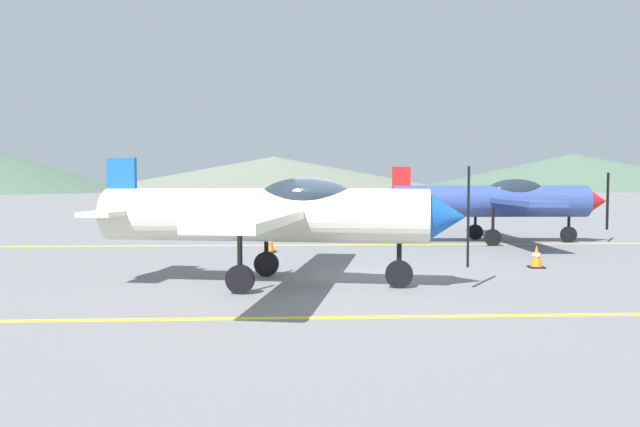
{
  "coord_description": "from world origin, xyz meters",
  "views": [
    {
      "loc": [
        -1.33,
        -13.26,
        2.22
      ],
      "look_at": [
        -0.36,
        6.0,
        1.2
      ],
      "focal_mm": 34.62,
      "sensor_mm": 36.0,
      "label": 1
    }
  ],
  "objects_px": {
    "airplane_near": "(277,213)",
    "car_sedan": "(357,207)",
    "traffic_cone_side": "(536,257)",
    "traffic_cone_front": "(270,243)",
    "airplane_mid": "(498,200)"
  },
  "relations": [
    {
      "from": "car_sedan",
      "to": "traffic_cone_side",
      "type": "height_order",
      "value": "car_sedan"
    },
    {
      "from": "airplane_near",
      "to": "traffic_cone_front",
      "type": "height_order",
      "value": "airplane_near"
    },
    {
      "from": "airplane_mid",
      "to": "traffic_cone_side",
      "type": "bearing_deg",
      "value": -100.53
    },
    {
      "from": "airplane_near",
      "to": "traffic_cone_front",
      "type": "distance_m",
      "value": 6.19
    },
    {
      "from": "traffic_cone_side",
      "to": "car_sedan",
      "type": "bearing_deg",
      "value": 98.73
    },
    {
      "from": "airplane_mid",
      "to": "traffic_cone_front",
      "type": "relative_size",
      "value": 15.4
    },
    {
      "from": "car_sedan",
      "to": "traffic_cone_front",
      "type": "xyz_separation_m",
      "value": [
        -4.23,
        -13.69,
        -0.56
      ]
    },
    {
      "from": "airplane_mid",
      "to": "airplane_near",
      "type": "bearing_deg",
      "value": -131.78
    },
    {
      "from": "airplane_near",
      "to": "airplane_mid",
      "type": "relative_size",
      "value": 1.0
    },
    {
      "from": "airplane_near",
      "to": "traffic_cone_front",
      "type": "xyz_separation_m",
      "value": [
        -0.35,
        6.05,
        -1.25
      ]
    },
    {
      "from": "airplane_near",
      "to": "airplane_mid",
      "type": "xyz_separation_m",
      "value": [
        7.76,
        8.68,
        0.0
      ]
    },
    {
      "from": "airplane_mid",
      "to": "car_sedan",
      "type": "distance_m",
      "value": 11.74
    },
    {
      "from": "car_sedan",
      "to": "traffic_cone_front",
      "type": "bearing_deg",
      "value": -107.17
    },
    {
      "from": "airplane_near",
      "to": "car_sedan",
      "type": "bearing_deg",
      "value": 78.89
    },
    {
      "from": "airplane_near",
      "to": "traffic_cone_side",
      "type": "height_order",
      "value": "airplane_near"
    }
  ]
}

